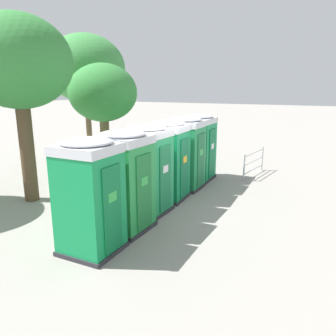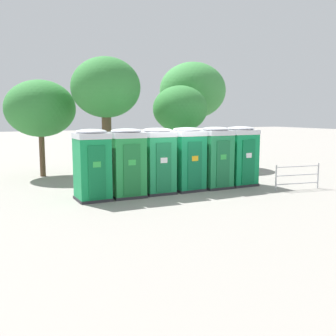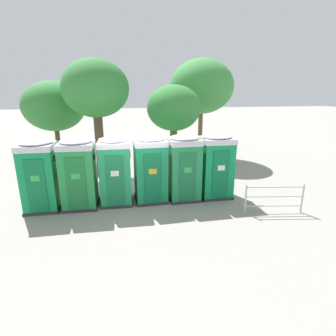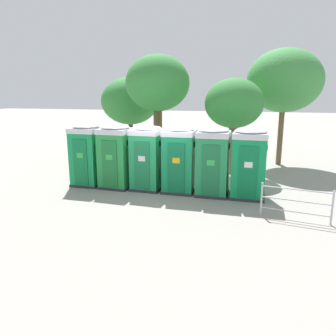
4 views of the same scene
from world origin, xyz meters
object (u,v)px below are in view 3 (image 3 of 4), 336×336
Objects in this scene: portapotty_5 at (215,165)px; street_tree_0 at (202,87)px; event_barrier at (274,198)px; portapotty_4 at (184,167)px; portapotty_1 at (79,173)px; street_tree_3 at (54,106)px; portapotty_2 at (115,171)px; portapotty_0 at (40,175)px; portapotty_3 at (150,169)px; street_tree_1 at (174,109)px; street_tree_2 at (96,90)px.

portapotty_5 is 7.25m from street_tree_0.
portapotty_4 is at bearing 146.29° from event_barrier.
street_tree_3 is (-1.97, 6.45, 2.03)m from portapotty_1.
portapotty_2 is 3.91m from portapotty_5.
portapotty_5 is at bearing 0.24° from portapotty_0.
street_tree_0 reaches higher than event_barrier.
portapotty_3 is 4.51m from street_tree_1.
portapotty_4 is 8.94m from street_tree_3.
portapotty_2 is (2.60, 0.07, 0.00)m from portapotty_0.
portapotty_1 and portapotty_5 have the same top height.
portapotty_2 is 1.25× the size of event_barrier.
street_tree_1 is at bearing -2.54° from street_tree_2.
portapotty_1 and portapotty_4 have the same top height.
event_barrier is (6.15, -5.76, -3.62)m from street_tree_2.
portapotty_1 is at bearing -179.75° from portapotty_4.
portapotty_0 and portapotty_4 have the same top height.
portapotty_4 is 3.42m from event_barrier.
portapotty_2 is 5.76m from event_barrier.
portapotty_5 is at bearing -76.07° from street_tree_1.
portapotty_1 is 6.97m from event_barrier.
portapotty_4 is 0.42× the size of street_tree_0.
portapotty_0 is 0.45× the size of street_tree_2.
street_tree_1 reaches higher than portapotty_2.
street_tree_1 reaches higher than portapotty_3.
portapotty_2 and portapotty_3 have the same top height.
portapotty_0 is 1.00× the size of portapotty_1.
street_tree_3 reaches higher than portapotty_1.
street_tree_1 is (2.99, 3.67, 1.99)m from portapotty_2.
street_tree_0 is at bearing 39.24° from portapotty_0.
street_tree_0 reaches higher than street_tree_2.
street_tree_2 is at bearing 177.46° from street_tree_1.
portapotty_4 and portapotty_5 have the same top height.
portapotty_1 is at bearing 164.63° from event_barrier.
portapotty_0 is 1.00× the size of portapotty_4.
portapotty_4 is (5.21, -0.00, -0.00)m from portapotty_0.
portapotty_1 is 1.00× the size of portapotty_5.
portapotty_5 is (1.30, 0.03, -0.00)m from portapotty_4.
portapotty_1 is at bearing -138.77° from street_tree_1.
street_tree_3 is (-7.18, 6.40, 2.03)m from portapotty_5.
portapotty_3 is 4.56m from event_barrier.
portapotty_5 is 9.83m from street_tree_3.
street_tree_0 is at bearing 77.92° from portapotty_5.
portapotty_5 is (3.91, -0.04, -0.00)m from portapotty_2.
portapotty_1 is 2.61m from portapotty_3.
portapotty_3 is at bearing -0.17° from portapotty_2.
portapotty_1 is 0.42× the size of street_tree_0.
street_tree_3 is (-8.55, -0.01, -1.07)m from street_tree_0.
street_tree_1 reaches higher than portapotty_0.
portapotty_0 is 5.21m from portapotty_4.
street_tree_3 reaches higher than event_barrier.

